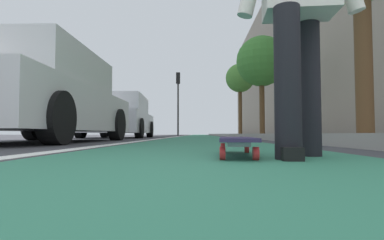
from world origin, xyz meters
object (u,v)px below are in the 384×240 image
object	(u,v)px
parked_car_mid	(120,118)
street_tree_far	(240,79)
skateboard	(236,141)
parked_car_near	(42,99)
traffic_light	(178,92)
street_tree_mid	(262,62)

from	to	relation	value
parked_car_mid	street_tree_far	distance (m)	10.57
street_tree_far	skateboard	bearing A→B (deg)	172.00
parked_car_near	traffic_light	distance (m)	16.73
parked_car_mid	street_tree_mid	distance (m)	6.31
traffic_light	skateboard	bearing A→B (deg)	-174.93
parked_car_near	street_tree_mid	distance (m)	9.58
traffic_light	street_tree_mid	xyz separation A→B (m)	(-8.89, -4.14, 0.03)
street_tree_mid	street_tree_far	distance (m)	6.55
street_tree_far	traffic_light	bearing A→B (deg)	60.34
skateboard	street_tree_mid	world-z (taller)	street_tree_mid
street_tree_mid	parked_car_near	bearing A→B (deg)	145.52
parked_car_mid	skateboard	bearing A→B (deg)	-160.56
street_tree_mid	street_tree_far	xyz separation A→B (m)	(6.53, 0.00, 0.49)
parked_car_mid	street_tree_far	world-z (taller)	street_tree_far
parked_car_mid	street_tree_mid	xyz separation A→B (m)	(2.03, -5.44, 2.47)
skateboard	parked_car_near	xyz separation A→B (m)	(2.99, 2.83, 0.63)
skateboard	street_tree_mid	xyz separation A→B (m)	(10.62, -2.41, 3.08)
skateboard	traffic_light	bearing A→B (deg)	5.07
skateboard	parked_car_near	size ratio (longest dim) A/B	0.20
parked_car_near	street_tree_far	xyz separation A→B (m)	(14.16, -5.24, 2.95)
street_tree_mid	traffic_light	bearing A→B (deg)	24.98
skateboard	parked_car_mid	bearing A→B (deg)	19.44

